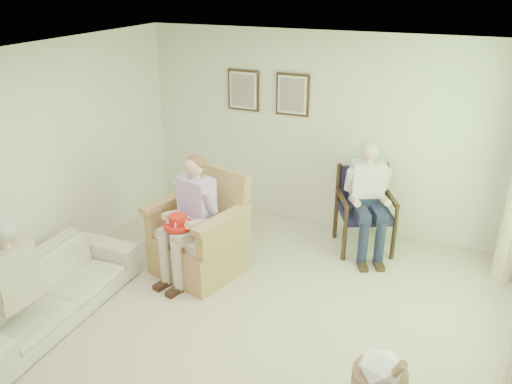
# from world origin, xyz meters

# --- Properties ---
(floor) EXTENTS (5.50, 5.50, 0.00)m
(floor) POSITION_xyz_m (0.00, 0.00, 0.00)
(floor) COLOR beige
(floor) RESTS_ON ground
(back_wall) EXTENTS (5.00, 0.04, 2.60)m
(back_wall) POSITION_xyz_m (0.00, 2.75, 1.30)
(back_wall) COLOR silver
(back_wall) RESTS_ON ground
(left_wall) EXTENTS (0.04, 5.50, 2.60)m
(left_wall) POSITION_xyz_m (-2.50, 0.00, 1.30)
(left_wall) COLOR silver
(left_wall) RESTS_ON ground
(ceiling) EXTENTS (5.00, 5.50, 0.02)m
(ceiling) POSITION_xyz_m (0.00, 0.00, 2.60)
(ceiling) COLOR white
(ceiling) RESTS_ON back_wall
(framed_print_left) EXTENTS (0.45, 0.05, 0.55)m
(framed_print_left) POSITION_xyz_m (-1.15, 2.71, 1.78)
(framed_print_left) COLOR #382114
(framed_print_left) RESTS_ON back_wall
(framed_print_right) EXTENTS (0.45, 0.05, 0.55)m
(framed_print_right) POSITION_xyz_m (-0.45, 2.71, 1.78)
(framed_print_right) COLOR #382114
(framed_print_right) RESTS_ON back_wall
(wicker_armchair) EXTENTS (0.92, 0.91, 1.18)m
(wicker_armchair) POSITION_xyz_m (-0.96, 1.02, 0.37)
(wicker_armchair) COLOR tan
(wicker_armchair) RESTS_ON ground
(wood_armchair) EXTENTS (0.66, 0.62, 1.02)m
(wood_armchair) POSITION_xyz_m (0.70, 2.34, 0.56)
(wood_armchair) COLOR black
(wood_armchair) RESTS_ON ground
(sofa) EXTENTS (1.99, 0.78, 0.58)m
(sofa) POSITION_xyz_m (-1.95, -0.35, 0.29)
(sofa) COLOR beige
(sofa) RESTS_ON ground
(person_wicker) EXTENTS (0.40, 0.62, 1.42)m
(person_wicker) POSITION_xyz_m (-0.96, 0.86, 0.84)
(person_wicker) COLOR #C5B29E
(person_wicker) RESTS_ON ground
(person_dark) EXTENTS (0.40, 0.63, 1.39)m
(person_dark) POSITION_xyz_m (0.70, 2.17, 0.82)
(person_dark) COLOR #1B1F3C
(person_dark) RESTS_ON ground
(person_sofa) EXTENTS (0.42, 0.62, 1.25)m
(person_sofa) POSITION_xyz_m (-1.95, -0.79, 0.71)
(person_sofa) COLOR beige
(person_sofa) RESTS_ON ground
(red_hat) EXTENTS (0.31, 0.31, 0.14)m
(red_hat) POSITION_xyz_m (-1.03, 0.67, 0.76)
(red_hat) COLOR red
(red_hat) RESTS_ON person_wicker
(hatbox) EXTENTS (0.51, 0.51, 0.65)m
(hatbox) POSITION_xyz_m (1.34, -0.24, 0.25)
(hatbox) COLOR tan
(hatbox) RESTS_ON ground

